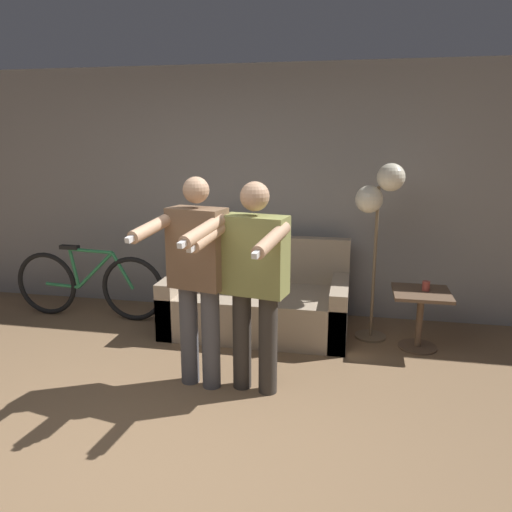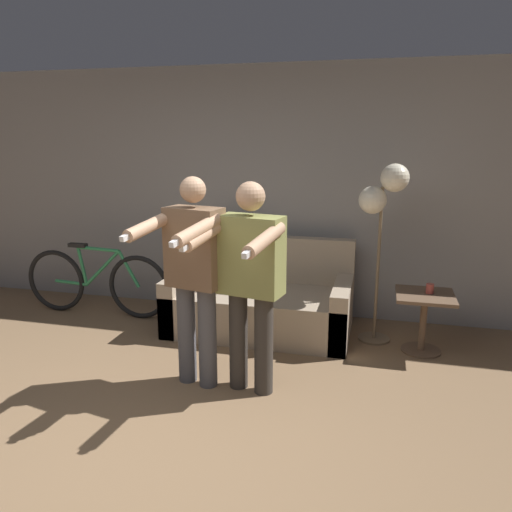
% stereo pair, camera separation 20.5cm
% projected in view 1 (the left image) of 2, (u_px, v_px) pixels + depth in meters
% --- Properties ---
extents(ground_plane, '(16.00, 16.00, 0.00)m').
position_uv_depth(ground_plane, '(135.00, 463.00, 2.96)').
color(ground_plane, '#846647').
extents(wall_back, '(10.00, 0.05, 2.60)m').
position_uv_depth(wall_back, '(240.00, 192.00, 5.33)').
color(wall_back, gray).
rests_on(wall_back, ground_plane).
extents(couch, '(1.76, 0.92, 0.88)m').
position_uv_depth(couch, '(258.00, 303.00, 4.95)').
color(couch, tan).
rests_on(couch, ground_plane).
extents(person_left, '(0.58, 0.74, 1.61)m').
position_uv_depth(person_left, '(197.00, 271.00, 3.67)').
color(person_left, '#56565B').
rests_on(person_left, ground_plane).
extents(person_right, '(0.62, 0.74, 1.58)m').
position_uv_depth(person_right, '(254.00, 275.00, 3.59)').
color(person_right, '#38332D').
rests_on(person_right, ground_plane).
extents(cat, '(0.49, 0.11, 0.19)m').
position_uv_depth(cat, '(230.00, 227.00, 5.19)').
color(cat, '#B7AD9E').
rests_on(cat, couch).
extents(floor_lamp, '(0.43, 0.29, 1.65)m').
position_uv_depth(floor_lamp, '(379.00, 199.00, 4.49)').
color(floor_lamp, '#756047').
rests_on(floor_lamp, ground_plane).
extents(side_table, '(0.50, 0.50, 0.54)m').
position_uv_depth(side_table, '(421.00, 307.00, 4.48)').
color(side_table, brown).
rests_on(side_table, ground_plane).
extents(cup, '(0.07, 0.07, 0.09)m').
position_uv_depth(cup, '(426.00, 286.00, 4.46)').
color(cup, '#B7473D').
rests_on(cup, side_table).
extents(bicycle, '(1.68, 0.07, 0.78)m').
position_uv_depth(bicycle, '(89.00, 285.00, 5.26)').
color(bicycle, black).
rests_on(bicycle, ground_plane).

